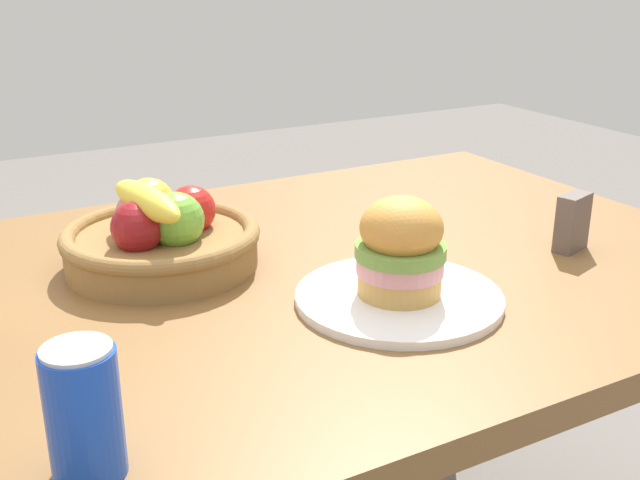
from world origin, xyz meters
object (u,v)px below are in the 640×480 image
object	(u,v)px
fruit_basket	(160,235)
napkin_holder	(572,222)
soda_can	(84,412)
plate	(399,298)
sandwich	(401,248)

from	to	relation	value
fruit_basket	napkin_holder	size ratio (longest dim) A/B	3.22
soda_can	fruit_basket	size ratio (longest dim) A/B	0.43
soda_can	napkin_holder	size ratio (longest dim) A/B	1.40
plate	sandwich	world-z (taller)	sandwich
plate	fruit_basket	xyz separation A→B (m)	(-0.23, 0.27, 0.04)
sandwich	napkin_holder	bearing A→B (deg)	5.04
soda_can	fruit_basket	world-z (taller)	fruit_basket
plate	napkin_holder	xyz separation A→B (m)	(0.34, 0.03, 0.04)
plate	soda_can	size ratio (longest dim) A/B	2.19
napkin_holder	plate	bearing A→B (deg)	167.84
sandwich	soda_can	bearing A→B (deg)	-159.52
plate	soda_can	bearing A→B (deg)	-159.52
fruit_basket	napkin_holder	world-z (taller)	fruit_basket
plate	sandwich	bearing A→B (deg)	0.00
soda_can	napkin_holder	distance (m)	0.81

